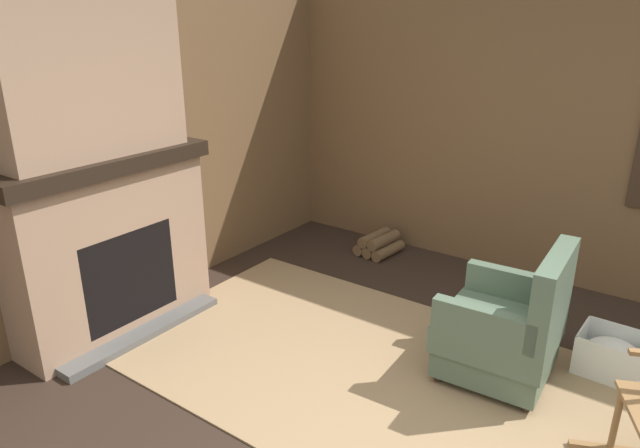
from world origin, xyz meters
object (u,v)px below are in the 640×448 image
Objects in this scene: armchair at (506,330)px; laundry_basket at (613,355)px; storage_case at (154,132)px; oil_lamp_vase at (41,152)px; decorative_plate_on_mantel at (104,136)px; firewood_stack at (379,244)px.

laundry_basket is (0.58, 0.45, -0.20)m from armchair.
oil_lamp_vase is at bearing -90.01° from storage_case.
oil_lamp_vase is (-3.20, -1.87, 1.27)m from laundry_basket.
oil_lamp_vase is at bearing -149.77° from laundry_basket.
firewood_stack is at bearing 66.99° from decorative_plate_on_mantel.
oil_lamp_vase is at bearing 25.51° from armchair.
armchair is 0.76m from laundry_basket.
oil_lamp_vase is 0.88m from storage_case.
decorative_plate_on_mantel is at bearing -92.80° from storage_case.
armchair is 2.06× the size of firewood_stack.
storage_case is 0.41m from decorative_plate_on_mantel.
decorative_plate_on_mantel reaches higher than armchair.
laundry_basket is at bearing -20.97° from firewood_stack.
laundry_basket is 1.96× the size of decorative_plate_on_mantel.
laundry_basket reaches higher than firewood_stack.
armchair is 3.02m from decorative_plate_on_mantel.
armchair reaches higher than laundry_basket.
storage_case is at bearing 8.63° from armchair.
oil_lamp_vase reaches higher than storage_case.
decorative_plate_on_mantel reaches higher than storage_case.
laundry_basket is at bearing 17.04° from storage_case.
decorative_plate_on_mantel is at bearing 92.42° from oil_lamp_vase.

